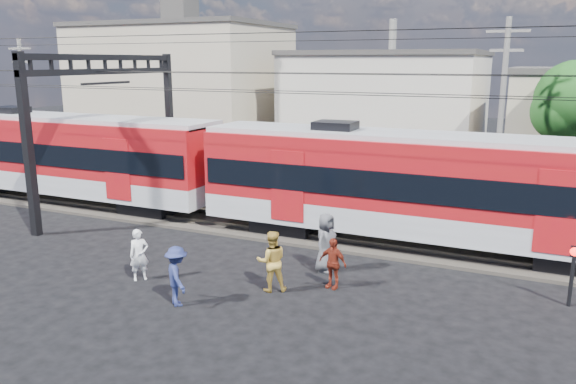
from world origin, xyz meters
name	(u,v)px	position (x,y,z in m)	size (l,w,h in m)	color
ground	(207,317)	(0.00, 0.00, 0.00)	(120.00, 120.00, 0.00)	black
track_bed	(316,233)	(0.00, 8.00, 0.06)	(70.00, 3.40, 0.12)	#2D2823
rail_near	(309,236)	(0.00, 7.25, 0.18)	(70.00, 0.12, 0.12)	#59544C
rail_far	(323,225)	(0.00, 8.75, 0.18)	(70.00, 0.12, 0.12)	#59544C
commuter_train	(425,184)	(4.11, 8.00, 2.40)	(50.30, 3.08, 4.17)	black
catenary	(132,97)	(-8.65, 8.00, 5.14)	(70.00, 9.30, 7.52)	black
building_west	(183,88)	(-17.00, 24.00, 4.66)	(14.28, 10.20, 9.30)	tan
building_midwest	(390,105)	(-2.00, 27.00, 3.66)	(12.24, 12.24, 7.30)	#B8B1A1
utility_pole_mid	(501,110)	(6.00, 15.00, 4.53)	(1.80, 0.24, 8.50)	slate
utility_pole_west	(25,100)	(-22.00, 14.00, 4.28)	(1.80, 0.24, 8.00)	slate
pedestrian_a	(139,255)	(-3.33, 1.44, 0.81)	(0.59, 0.39, 1.62)	white
pedestrian_b	(272,261)	(0.79, 2.34, 0.92)	(0.89, 0.70, 1.84)	gold
pedestrian_c	(177,276)	(-1.17, 0.37, 0.85)	(1.10, 0.63, 1.70)	navy
pedestrian_d	(333,263)	(2.35, 3.28, 0.78)	(0.91, 0.38, 1.56)	maroon
pedestrian_e	(326,243)	(1.69, 4.48, 0.97)	(0.94, 0.61, 1.93)	#4A4B4F
crossing_signal	(573,265)	(8.80, 4.74, 1.22)	(0.26, 0.26, 1.76)	black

